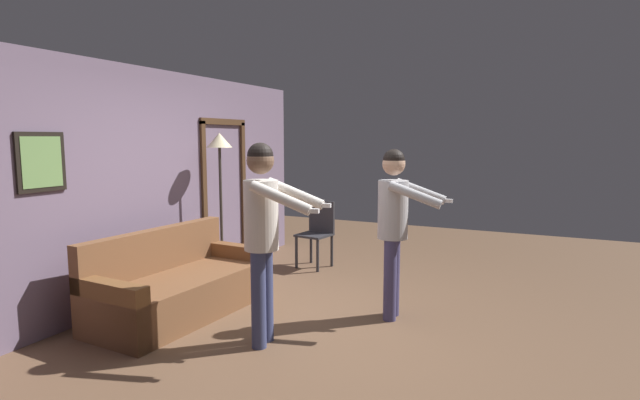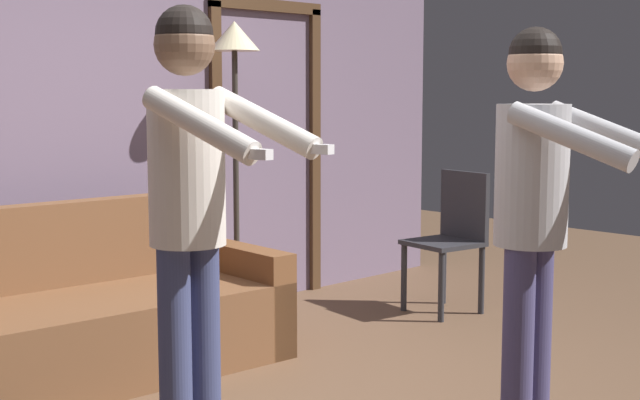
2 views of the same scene
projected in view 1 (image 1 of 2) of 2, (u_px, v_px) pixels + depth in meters
name	position (u px, v px, depth m)	size (l,w,h in m)	color
ground_plane	(313.00, 329.00, 4.79)	(12.00, 12.00, 0.00)	brown
back_wall_assembly	(141.00, 185.00, 5.55)	(6.40, 0.10, 2.60)	slate
couch	(178.00, 288.00, 5.16)	(1.95, 0.96, 0.87)	brown
torchiere_lamp	(220.00, 160.00, 6.18)	(0.31, 0.31, 1.89)	#332D28
person_standing_left	(263.00, 223.00, 4.30)	(0.50, 0.75, 1.79)	#39416A
person_standing_right	(395.00, 217.00, 4.96)	(0.48, 0.69, 1.71)	#433E6A
dining_chair_distant	(318.00, 230.00, 7.08)	(0.48, 0.48, 0.93)	#2D2D33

